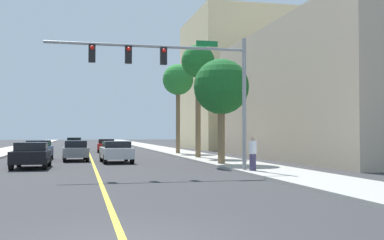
# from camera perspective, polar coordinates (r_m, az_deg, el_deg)

# --- Properties ---
(ground) EXTENTS (192.00, 192.00, 0.00)m
(ground) POSITION_cam_1_polar(r_m,az_deg,el_deg) (50.65, -12.41, -3.80)
(ground) COLOR #2D2D30
(sidewalk_left) EXTENTS (3.51, 168.00, 0.15)m
(sidewalk_left) POSITION_cam_1_polar(r_m,az_deg,el_deg) (51.24, -22.05, -3.61)
(sidewalk_left) COLOR #B2ADA3
(sidewalk_left) RESTS_ON ground
(sidewalk_right) EXTENTS (3.51, 168.00, 0.15)m
(sidewalk_right) POSITION_cam_1_polar(r_m,az_deg,el_deg) (51.49, -2.81, -3.71)
(sidewalk_right) COLOR #9E9B93
(sidewalk_right) RESTS_ON ground
(lane_marking_center) EXTENTS (0.16, 144.00, 0.01)m
(lane_marking_center) POSITION_cam_1_polar(r_m,az_deg,el_deg) (50.65, -12.41, -3.79)
(lane_marking_center) COLOR yellow
(lane_marking_center) RESTS_ON ground
(building_right_near) EXTENTS (15.07, 24.19, 10.09)m
(building_right_near) POSITION_cam_1_polar(r_m,az_deg,el_deg) (39.21, 19.25, 2.98)
(building_right_near) COLOR tan
(building_right_near) RESTS_ON ground
(building_right_far) EXTENTS (17.90, 15.13, 16.74)m
(building_right_far) POSITION_cam_1_polar(r_m,az_deg,el_deg) (61.68, 8.19, 4.37)
(building_right_far) COLOR beige
(building_right_far) RESTS_ON ground
(traffic_signal_mast) EXTENTS (9.79, 0.36, 6.61)m
(traffic_signal_mast) POSITION_cam_1_polar(r_m,az_deg,el_deg) (23.08, -1.28, 5.89)
(traffic_signal_mast) COLOR gray
(traffic_signal_mast) RESTS_ON sidewalk_right
(palm_near) EXTENTS (3.36, 3.36, 6.33)m
(palm_near) POSITION_cam_1_polar(r_m,az_deg,el_deg) (28.56, 3.57, 3.95)
(palm_near) COLOR brown
(palm_near) RESTS_ON sidewalk_right
(palm_mid) EXTENTS (2.54, 2.54, 8.61)m
(palm_mid) POSITION_cam_1_polar(r_m,az_deg,el_deg) (36.16, 0.74, 6.77)
(palm_mid) COLOR brown
(palm_mid) RESTS_ON sidewalk_right
(palm_far) EXTENTS (2.84, 2.84, 8.17)m
(palm_far) POSITION_cam_1_polar(r_m,az_deg,el_deg) (43.36, -1.70, 4.74)
(palm_far) COLOR brown
(palm_far) RESTS_ON sidewalk_right
(car_green) EXTENTS (1.87, 4.54, 1.47)m
(car_green) POSITION_cam_1_polar(r_m,az_deg,el_deg) (55.88, -14.11, -2.80)
(car_green) COLOR #196638
(car_green) RESTS_ON ground
(car_red) EXTENTS (1.92, 4.17, 1.37)m
(car_red) POSITION_cam_1_polar(r_m,az_deg,el_deg) (49.29, -10.35, -3.05)
(car_red) COLOR red
(car_red) RESTS_ON ground
(car_silver) EXTENTS (2.07, 4.18, 1.44)m
(car_silver) POSITION_cam_1_polar(r_m,az_deg,el_deg) (31.91, -9.16, -3.76)
(car_silver) COLOR #BCBCC1
(car_silver) RESTS_ON ground
(car_gray) EXTENTS (1.91, 4.56, 1.44)m
(car_gray) POSITION_cam_1_polar(r_m,az_deg,el_deg) (34.68, -13.95, -3.59)
(car_gray) COLOR slate
(car_gray) RESTS_ON ground
(car_blue) EXTENTS (1.83, 4.61, 1.45)m
(car_blue) POSITION_cam_1_polar(r_m,az_deg,el_deg) (36.25, -18.06, -3.44)
(car_blue) COLOR #1E389E
(car_blue) RESTS_ON ground
(car_black) EXTENTS (1.98, 3.99, 1.46)m
(car_black) POSITION_cam_1_polar(r_m,az_deg,el_deg) (27.95, -18.88, -4.03)
(car_black) COLOR black
(car_black) RESTS_ON ground
(pedestrian) EXTENTS (0.38, 0.38, 1.67)m
(pedestrian) POSITION_cam_1_polar(r_m,az_deg,el_deg) (23.28, 7.37, -4.04)
(pedestrian) COLOR #3F3859
(pedestrian) RESTS_ON sidewalk_right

